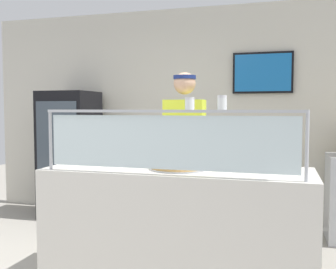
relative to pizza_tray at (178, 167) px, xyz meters
The scene contains 10 objects.
ground_plane 1.18m from the pizza_tray, 90.79° to the left, with size 12.00×12.00×0.00m, color gray.
shop_rear_unit 2.14m from the pizza_tray, 90.08° to the left, with size 6.45×0.13×2.70m.
serving_counter 0.49m from the pizza_tray, 105.18° to the left, with size 2.05×0.72×0.95m, color silver.
sneeze_guard 0.38m from the pizza_tray, 92.00° to the right, with size 1.88×0.06×0.46m.
pizza_tray is the anchor object (origin of this frame).
pizza_server 0.04m from the pizza_tray, 42.22° to the right, with size 0.07×0.28×0.01m, color #ADAFB7.
parmesan_shaker 0.57m from the pizza_tray, 59.88° to the right, with size 0.07×0.07×0.09m.
pepper_flake_shaker 0.67m from the pizza_tray, 35.34° to the right, with size 0.06×0.06×0.10m.
worker_figure 0.77m from the pizza_tray, 99.67° to the left, with size 0.41×0.50×1.76m.
drink_fridge 2.53m from the pizza_tray, 138.86° to the left, with size 0.65×0.63×1.64m.
Camera 1 is at (1.80, -2.55, 1.42)m, focal length 41.88 mm.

